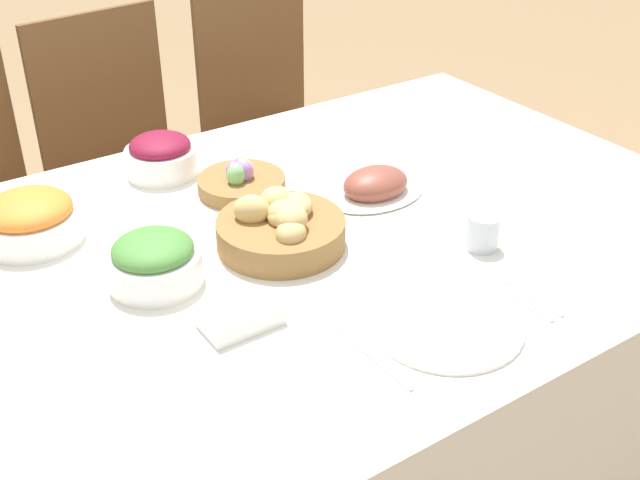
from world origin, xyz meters
The scene contains 15 objects.
dining_table centered at (0.00, 0.00, 0.38)m, with size 1.80×1.19×0.76m.
chair_far_center centered at (-0.03, 0.95, 0.53)m, with size 0.47×0.47×0.99m.
chair_far_right centered at (0.49, 0.95, 0.53)m, with size 0.45×0.45×0.99m.
bread_basket centered at (-0.06, -0.01, 0.80)m, with size 0.26×0.26×0.11m.
egg_basket centered at (-0.02, 0.24, 0.79)m, with size 0.20×0.20×0.08m.
ham_platter centered at (0.22, 0.06, 0.78)m, with size 0.24×0.17×0.07m.
beet_salad_bowl centered at (-0.13, 0.43, 0.81)m, with size 0.17×0.17×0.10m.
green_salad_bowl centered at (-0.33, 0.01, 0.81)m, with size 0.18×0.18×0.10m.
carrot_bowl centered at (-0.47, 0.30, 0.81)m, with size 0.21×0.21×0.10m.
dinner_plate centered at (0.03, -0.40, 0.76)m, with size 0.27×0.27×0.01m.
fork centered at (-0.13, -0.40, 0.76)m, with size 0.01×0.19×0.00m.
knife centered at (0.19, -0.40, 0.76)m, with size 0.01×0.19×0.00m.
spoon centered at (0.22, -0.40, 0.76)m, with size 0.01×0.19×0.00m.
drinking_cup centered at (0.27, -0.24, 0.80)m, with size 0.07×0.07×0.07m.
butter_dish centered at (-0.26, -0.20, 0.78)m, with size 0.14×0.08×0.03m.
Camera 1 is at (-0.77, -1.20, 1.60)m, focal length 45.00 mm.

